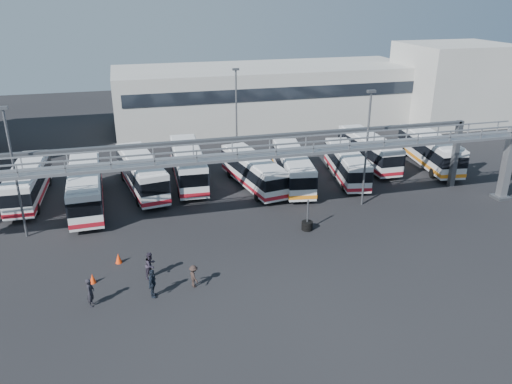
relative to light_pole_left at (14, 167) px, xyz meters
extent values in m
plane|color=black|center=(16.00, -8.00, -5.73)|extent=(140.00, 140.00, 0.00)
cube|color=gray|center=(41.00, -3.00, -2.43)|extent=(0.70, 0.70, 6.60)
cube|color=#4C4F54|center=(41.00, -3.00, -5.60)|extent=(1.40, 1.40, 0.25)
cube|color=gray|center=(16.00, -3.00, 0.37)|extent=(50.00, 1.80, 0.22)
cube|color=gray|center=(16.00, -3.85, 1.32)|extent=(50.00, 0.10, 0.10)
cube|color=gray|center=(16.00, -2.15, 1.32)|extent=(50.00, 0.10, 0.10)
cube|color=#4C4F54|center=(16.00, 1.00, 0.57)|extent=(45.00, 0.50, 0.35)
cube|color=#9E9E99|center=(28.00, 30.00, -1.73)|extent=(42.00, 14.00, 8.00)
cube|color=#B2B2AD|center=(54.00, 24.00, -0.23)|extent=(14.00, 12.00, 11.00)
cylinder|color=#4C4F54|center=(0.00, 0.00, -0.73)|extent=(0.18, 0.18, 10.00)
cube|color=#4C4F54|center=(0.00, 0.00, 4.37)|extent=(0.70, 0.35, 0.22)
cylinder|color=#4C4F54|center=(28.00, -1.00, -0.73)|extent=(0.18, 0.18, 10.00)
cube|color=#4C4F54|center=(28.00, -1.00, 4.37)|extent=(0.70, 0.35, 0.22)
cylinder|color=#4C4F54|center=(20.00, 14.00, -0.73)|extent=(0.18, 0.18, 10.00)
cube|color=#4C4F54|center=(20.00, 14.00, 4.37)|extent=(0.70, 0.35, 0.22)
cube|color=silver|center=(-0.74, 7.71, -3.95)|extent=(2.79, 10.80, 2.68)
cube|color=black|center=(-0.74, 7.71, -3.63)|extent=(2.85, 10.86, 1.07)
cube|color=maroon|center=(-0.74, 7.71, -4.90)|extent=(2.84, 10.85, 0.34)
cube|color=silver|center=(-0.74, 7.71, -2.53)|extent=(2.51, 9.72, 0.16)
cylinder|color=black|center=(-1.95, 4.31, -5.24)|extent=(0.32, 0.98, 0.97)
cylinder|color=black|center=(0.25, 4.24, -5.24)|extent=(0.32, 0.98, 0.97)
cylinder|color=black|center=(-1.72, 11.17, -5.24)|extent=(0.32, 0.98, 0.97)
cylinder|color=black|center=(0.47, 11.10, -5.24)|extent=(0.32, 0.98, 0.97)
cube|color=silver|center=(4.37, 4.58, -3.82)|extent=(3.02, 11.56, 2.87)
cube|color=black|center=(4.37, 4.58, -3.49)|extent=(3.08, 11.62, 1.15)
cube|color=maroon|center=(4.37, 4.58, -4.84)|extent=(3.07, 11.61, 0.36)
cube|color=silver|center=(4.37, 4.58, -2.31)|extent=(2.72, 10.40, 0.17)
cylinder|color=black|center=(3.32, 0.86, -5.21)|extent=(0.35, 1.05, 1.04)
cylinder|color=black|center=(5.68, 0.95, -5.21)|extent=(0.35, 1.05, 1.04)
cylinder|color=black|center=(3.05, 8.20, -5.21)|extent=(0.35, 1.05, 1.04)
cylinder|color=black|center=(5.42, 8.29, -5.21)|extent=(0.35, 1.05, 1.04)
cube|color=silver|center=(9.25, 7.45, -3.87)|extent=(4.37, 11.49, 2.80)
cube|color=black|center=(9.25, 7.45, -3.53)|extent=(4.44, 11.56, 1.12)
cube|color=maroon|center=(9.25, 7.45, -4.86)|extent=(4.43, 11.54, 0.36)
cube|color=silver|center=(9.25, 7.45, -2.38)|extent=(3.93, 10.34, 0.16)
cylinder|color=black|center=(8.71, 3.72, -5.22)|extent=(0.47, 1.06, 1.02)
cylinder|color=black|center=(10.98, 4.10, -5.22)|extent=(0.47, 1.06, 1.02)
cylinder|color=black|center=(7.52, 10.80, -5.22)|extent=(0.47, 1.06, 1.02)
cylinder|color=black|center=(9.80, 11.19, -5.22)|extent=(0.47, 1.06, 1.02)
cube|color=silver|center=(13.81, 8.61, -3.81)|extent=(3.03, 11.62, 2.88)
cube|color=black|center=(13.81, 8.61, -3.47)|extent=(3.09, 11.68, 1.15)
cube|color=maroon|center=(13.81, 8.61, -4.84)|extent=(3.08, 11.67, 0.37)
cube|color=silver|center=(13.81, 8.61, -2.29)|extent=(2.73, 10.46, 0.17)
cylinder|color=black|center=(12.49, 4.96, -5.20)|extent=(0.35, 1.06, 1.05)
cylinder|color=black|center=(14.87, 4.88, -5.20)|extent=(0.35, 1.06, 1.05)
cylinder|color=black|center=(12.75, 12.34, -5.20)|extent=(0.35, 1.06, 1.05)
cylinder|color=black|center=(15.13, 12.25, -5.20)|extent=(0.35, 1.06, 1.05)
cube|color=silver|center=(19.63, 5.63, -4.01)|extent=(4.08, 10.58, 2.58)
cube|color=black|center=(19.63, 5.63, -3.71)|extent=(4.15, 10.65, 1.03)
cube|color=maroon|center=(19.63, 5.63, -4.93)|extent=(4.13, 10.63, 0.33)
cube|color=silver|center=(19.63, 5.63, -2.65)|extent=(3.67, 9.52, 0.15)
cylinder|color=black|center=(19.16, 2.20, -5.26)|extent=(0.44, 0.97, 0.94)
cylinder|color=black|center=(21.24, 2.56, -5.26)|extent=(0.44, 0.97, 0.94)
cylinder|color=black|center=(18.03, 8.71, -5.26)|extent=(0.44, 0.97, 0.94)
cylinder|color=black|center=(20.11, 9.07, -5.26)|extent=(0.44, 0.97, 0.94)
cube|color=silver|center=(23.59, 5.31, -3.93)|extent=(4.09, 11.07, 2.71)
cube|color=black|center=(23.59, 5.31, -3.61)|extent=(4.15, 11.14, 1.08)
cube|color=orange|center=(23.59, 5.31, -4.89)|extent=(4.14, 11.13, 0.34)
cube|color=silver|center=(23.59, 5.31, -2.50)|extent=(3.68, 9.96, 0.16)
cylinder|color=black|center=(21.96, 2.06, -5.24)|extent=(0.44, 1.02, 0.98)
cylinder|color=black|center=(24.16, 1.72, -5.24)|extent=(0.44, 1.02, 0.98)
cylinder|color=black|center=(23.02, 8.90, -5.24)|extent=(0.44, 1.02, 0.98)
cylinder|color=black|center=(25.21, 8.56, -5.24)|extent=(0.44, 1.02, 0.98)
cube|color=silver|center=(29.33, 5.39, -4.06)|extent=(4.02, 10.29, 2.51)
cube|color=black|center=(29.33, 5.39, -3.76)|extent=(4.09, 10.36, 1.00)
cube|color=maroon|center=(29.33, 5.39, -4.95)|extent=(4.08, 10.35, 0.32)
cube|color=silver|center=(29.33, 5.39, -2.73)|extent=(3.62, 9.27, 0.15)
cylinder|color=black|center=(27.76, 2.41, -5.27)|extent=(0.43, 0.95, 0.91)
cylinder|color=black|center=(29.77, 2.05, -5.27)|extent=(0.43, 0.95, 0.91)
cylinder|color=black|center=(28.89, 8.74, -5.27)|extent=(0.43, 0.95, 0.91)
cylinder|color=black|center=(30.90, 8.38, -5.27)|extent=(0.43, 0.95, 0.91)
cube|color=silver|center=(33.45, 8.80, -3.92)|extent=(2.61, 10.90, 2.72)
cube|color=black|center=(33.45, 8.80, -3.60)|extent=(2.67, 10.96, 1.09)
cube|color=maroon|center=(33.45, 8.80, -4.89)|extent=(2.66, 10.95, 0.35)
cube|color=silver|center=(33.45, 8.80, -2.49)|extent=(2.35, 9.81, 0.16)
cylinder|color=black|center=(32.29, 5.34, -5.23)|extent=(0.31, 0.99, 0.99)
cylinder|color=black|center=(34.53, 5.31, -5.23)|extent=(0.31, 0.99, 0.99)
cylinder|color=black|center=(32.38, 12.29, -5.23)|extent=(0.31, 0.99, 0.99)
cylinder|color=black|center=(34.61, 12.26, -5.23)|extent=(0.31, 0.99, 0.99)
cube|color=silver|center=(39.67, 6.78, -3.84)|extent=(4.22, 11.61, 2.84)
cube|color=black|center=(39.67, 6.78, -3.51)|extent=(4.29, 11.67, 1.14)
cube|color=orange|center=(39.67, 6.78, -4.85)|extent=(4.28, 11.66, 0.36)
cube|color=silver|center=(39.67, 6.78, -2.34)|extent=(3.80, 10.45, 0.17)
cylinder|color=black|center=(37.98, 3.36, -5.21)|extent=(0.46, 1.07, 1.03)
cylinder|color=black|center=(40.30, 3.02, -5.21)|extent=(0.46, 1.07, 1.03)
cylinder|color=black|center=(39.05, 10.55, -5.21)|extent=(0.46, 1.07, 1.03)
cylinder|color=black|center=(41.36, 10.20, -5.21)|extent=(0.46, 1.07, 1.03)
imported|color=black|center=(5.24, -10.92, -4.80)|extent=(0.57, 0.75, 1.85)
imported|color=#292331|center=(8.96, -8.59, -4.80)|extent=(1.10, 1.14, 1.85)
imported|color=#2C201D|center=(11.55, -10.44, -4.97)|extent=(0.80, 1.10, 1.52)
imported|color=black|center=(8.92, -10.94, -4.77)|extent=(0.84, 1.21, 1.91)
cone|color=#F53A0D|center=(5.20, -8.30, -5.40)|extent=(0.49, 0.49, 0.66)
cone|color=#F53A0D|center=(6.87, -6.06, -5.36)|extent=(0.59, 0.59, 0.74)
cylinder|color=black|center=(21.48, -4.54, -5.60)|extent=(0.90, 0.90, 0.21)
cylinder|color=black|center=(21.48, -4.54, -5.36)|extent=(0.90, 0.90, 0.21)
cylinder|color=black|center=(21.48, -4.54, -5.13)|extent=(0.90, 0.90, 0.21)
cylinder|color=#4C4F54|center=(21.48, -4.54, -4.45)|extent=(0.13, 0.13, 2.56)
camera|label=1|loc=(8.28, -38.13, 11.99)|focal=35.00mm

